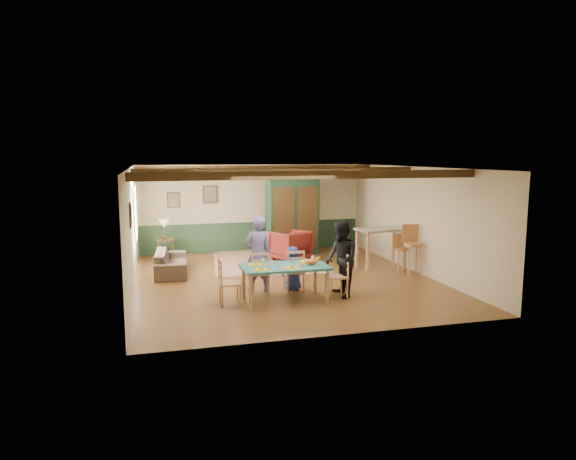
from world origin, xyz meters
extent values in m
plane|color=#593519|center=(0.00, 0.00, 0.00)|extent=(8.00, 8.00, 0.00)
cube|color=beige|center=(0.00, 4.00, 1.35)|extent=(7.00, 0.02, 2.70)
cube|color=beige|center=(-3.50, 0.00, 1.35)|extent=(0.02, 8.00, 2.70)
cube|color=beige|center=(3.50, 0.00, 1.35)|extent=(0.02, 8.00, 2.70)
cube|color=silver|center=(0.00, 0.00, 2.70)|extent=(7.00, 8.00, 0.02)
cube|color=#1B311E|center=(0.00, 3.98, 0.45)|extent=(6.95, 0.03, 0.90)
cube|color=#2F1F0D|center=(0.00, -2.30, 2.61)|extent=(6.95, 0.16, 0.16)
cube|color=#2F1F0D|center=(0.00, 0.40, 2.61)|extent=(6.95, 0.16, 0.16)
cube|color=#2F1F0D|center=(0.00, 3.00, 2.61)|extent=(6.95, 0.16, 0.16)
imported|color=slate|center=(-0.85, -1.00, 0.85)|extent=(0.62, 0.41, 1.70)
imported|color=black|center=(0.78, -1.79, 0.81)|extent=(0.62, 0.79, 1.63)
imported|color=navy|center=(-0.06, -1.00, 0.50)|extent=(0.49, 0.32, 0.99)
cube|color=#BFB18A|center=(0.08, 2.19, 0.01)|extent=(3.32, 3.81, 0.01)
cube|color=black|center=(1.07, 3.13, 1.19)|extent=(1.71, 0.74, 2.39)
imported|color=#430D0D|center=(0.74, 2.14, 0.43)|extent=(1.25, 1.26, 0.87)
imported|color=#3C2F25|center=(-2.61, 1.41, 0.29)|extent=(0.91, 2.02, 0.58)
camera|label=1|loc=(-3.05, -11.75, 2.99)|focal=32.00mm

